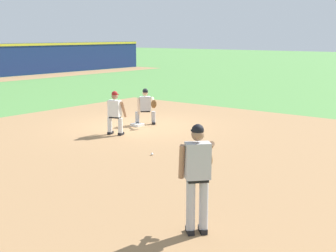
% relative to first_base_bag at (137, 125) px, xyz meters
% --- Properties ---
extents(ground_plane, '(160.00, 160.00, 0.00)m').
position_rel_first_base_bag_xyz_m(ground_plane, '(0.00, 0.00, -0.04)').
color(ground_plane, '#518942').
extents(infield_dirt_patch, '(18.00, 18.00, 0.01)m').
position_rel_first_base_bag_xyz_m(infield_dirt_patch, '(-3.19, -3.54, -0.04)').
color(infield_dirt_patch, '#9E754C').
rests_on(infield_dirt_patch, ground).
extents(first_base_bag, '(0.38, 0.38, 0.09)m').
position_rel_first_base_bag_xyz_m(first_base_bag, '(0.00, 0.00, 0.00)').
color(first_base_bag, white).
rests_on(first_base_bag, ground).
extents(baseball, '(0.07, 0.07, 0.07)m').
position_rel_first_base_bag_xyz_m(baseball, '(-2.90, -3.16, -0.01)').
color(baseball, white).
rests_on(baseball, ground).
extents(pitcher, '(0.85, 0.55, 1.86)m').
position_rel_first_base_bag_xyz_m(pitcher, '(-6.34, -7.06, 1.01)').
color(pitcher, black).
rests_on(pitcher, ground).
extents(first_baseman, '(0.72, 1.09, 1.34)m').
position_rel_first_base_bag_xyz_m(first_baseman, '(0.38, -0.10, 0.69)').
color(first_baseman, black).
rests_on(first_baseman, ground).
extents(baserunner, '(0.55, 0.66, 1.46)m').
position_rel_first_base_bag_xyz_m(baserunner, '(-1.58, -0.45, 0.75)').
color(baserunner, black).
rests_on(baserunner, ground).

